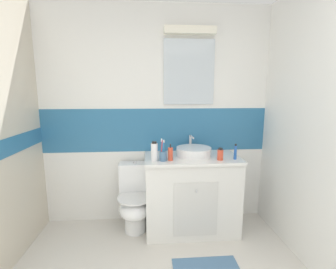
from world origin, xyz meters
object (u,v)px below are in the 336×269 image
object	(u,v)px
sink_basin	(194,151)
soap_dispenser	(170,154)
toilet	(135,200)
toothbrush_cup	(163,155)
lotion_bottle_short	(220,154)
toothpaste_tube_upright	(235,152)
mouthwash_bottle	(154,152)

from	to	relation	value
sink_basin	soap_dispenser	world-z (taller)	sink_basin
toilet	sink_basin	bearing A→B (deg)	-0.34
sink_basin	soap_dispenser	size ratio (longest dim) A/B	2.45
toothbrush_cup	soap_dispenser	world-z (taller)	toothbrush_cup
toilet	lotion_bottle_short	world-z (taller)	lotion_bottle_short
lotion_bottle_short	toothpaste_tube_upright	distance (m)	0.16
sink_basin	lotion_bottle_short	bearing A→B (deg)	-38.28
toilet	toothpaste_tube_upright	bearing A→B (deg)	-9.95
lotion_bottle_short	toothbrush_cup	bearing A→B (deg)	178.45
toilet	mouthwash_bottle	size ratio (longest dim) A/B	3.75
toothbrush_cup	lotion_bottle_short	xyz separation A→B (m)	(0.59, -0.02, 0.00)
soap_dispenser	mouthwash_bottle	xyz separation A→B (m)	(-0.16, -0.01, 0.03)
toilet	toothpaste_tube_upright	distance (m)	1.21
toilet	mouthwash_bottle	distance (m)	0.66
toilet	mouthwash_bottle	xyz separation A→B (m)	(0.22, -0.18, 0.59)
mouthwash_bottle	lotion_bottle_short	bearing A→B (deg)	-1.43
soap_dispenser	lotion_bottle_short	bearing A→B (deg)	-2.91
toilet	soap_dispenser	bearing A→B (deg)	-23.87
toothpaste_tube_upright	mouthwash_bottle	xyz separation A→B (m)	(-0.84, 0.01, 0.02)
soap_dispenser	toothpaste_tube_upright	world-z (taller)	soap_dispenser
toothpaste_tube_upright	toilet	bearing A→B (deg)	170.05
toilet	mouthwash_bottle	bearing A→B (deg)	-39.33
soap_dispenser	lotion_bottle_short	xyz separation A→B (m)	(0.51, -0.03, -0.01)
toothbrush_cup	soap_dispenser	bearing A→B (deg)	7.66
sink_basin	toothbrush_cup	world-z (taller)	toothbrush_cup
sink_basin	toothpaste_tube_upright	size ratio (longest dim) A/B	2.59
toothpaste_tube_upright	sink_basin	bearing A→B (deg)	155.81
lotion_bottle_short	mouthwash_bottle	world-z (taller)	mouthwash_bottle
sink_basin	toothpaste_tube_upright	bearing A→B (deg)	-24.19
lotion_bottle_short	sink_basin	bearing A→B (deg)	141.72
toothpaste_tube_upright	mouthwash_bottle	bearing A→B (deg)	179.49
mouthwash_bottle	toilet	bearing A→B (deg)	140.67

